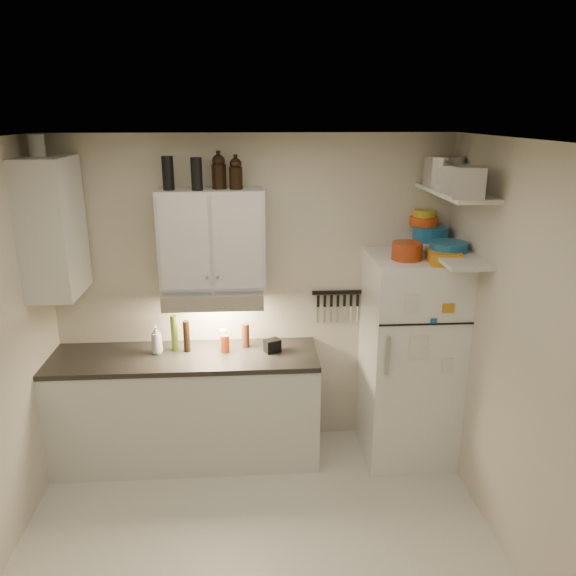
{
  "coord_description": "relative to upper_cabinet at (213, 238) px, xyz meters",
  "views": [
    {
      "loc": [
        -0.01,
        -2.9,
        2.74
      ],
      "look_at": [
        0.25,
        0.9,
        1.55
      ],
      "focal_mm": 35.0,
      "sensor_mm": 36.0,
      "label": 1
    }
  ],
  "objects": [
    {
      "name": "range_hood",
      "position": [
        0.0,
        -0.06,
        -0.44
      ],
      "size": [
        0.76,
        0.46,
        0.12
      ],
      "primitive_type": "cube",
      "color": "silver",
      "rests_on": "back_wall"
    },
    {
      "name": "knife_strip",
      "position": [
        1.0,
        0.15,
        -0.51
      ],
      "size": [
        0.42,
        0.02,
        0.03
      ],
      "primitive_type": "cube",
      "color": "black",
      "rests_on": "back_wall"
    },
    {
      "name": "growler_b",
      "position": [
        0.19,
        -0.03,
        0.49
      ],
      "size": [
        0.1,
        0.1,
        0.23
      ],
      "primitive_type": null,
      "rotation": [
        0.0,
        0.0,
        -0.0
      ],
      "color": "black",
      "rests_on": "upper_cabinet"
    },
    {
      "name": "soap_bottle",
      "position": [
        -0.46,
        -0.08,
        -0.77
      ],
      "size": [
        0.11,
        0.11,
        0.26
      ],
      "primitive_type": "imported",
      "rotation": [
        0.0,
        0.0,
        -0.09
      ],
      "color": "silver",
      "rests_on": "countertop"
    },
    {
      "name": "side_jar",
      "position": [
        -1.18,
        -0.11,
        0.7
      ],
      "size": [
        0.14,
        0.14,
        0.15
      ],
      "primitive_type": "cylinder",
      "rotation": [
        0.0,
        0.0,
        -0.24
      ],
      "color": "silver",
      "rests_on": "side_cabinet"
    },
    {
      "name": "thermos_a",
      "position": [
        -0.09,
        -0.08,
        0.49
      ],
      "size": [
        0.09,
        0.09,
        0.24
      ],
      "primitive_type": "cylinder",
      "rotation": [
        0.0,
        0.0,
        -0.17
      ],
      "color": "black",
      "rests_on": "upper_cabinet"
    },
    {
      "name": "bowl_yellow",
      "position": [
        1.67,
        0.1,
        0.16
      ],
      "size": [
        0.17,
        0.17,
        0.06
      ],
      "primitive_type": "cylinder",
      "color": "gold",
      "rests_on": "bowl_orange"
    },
    {
      "name": "vinegar_bottle",
      "position": [
        -0.23,
        -0.06,
        -0.78
      ],
      "size": [
        0.07,
        0.07,
        0.26
      ],
      "primitive_type": "cylinder",
      "rotation": [
        0.0,
        0.0,
        0.38
      ],
      "color": "black",
      "rests_on": "countertop"
    },
    {
      "name": "growler_a",
      "position": [
        0.07,
        -0.0,
        0.5
      ],
      "size": [
        0.14,
        0.14,
        0.26
      ],
      "primitive_type": null,
      "rotation": [
        0.0,
        0.0,
        0.29
      ],
      "color": "black",
      "rests_on": "upper_cabinet"
    },
    {
      "name": "pepper_mill",
      "position": [
        0.23,
        -0.0,
        -0.81
      ],
      "size": [
        0.07,
        0.07,
        0.2
      ],
      "primitive_type": "cylinder",
      "rotation": [
        0.0,
        0.0,
        -0.24
      ],
      "color": "#5D291C",
      "rests_on": "countertop"
    },
    {
      "name": "tin_a",
      "position": [
        1.71,
        -0.42,
        0.48
      ],
      "size": [
        0.24,
        0.23,
        0.19
      ],
      "primitive_type": "cube",
      "rotation": [
        0.0,
        0.0,
        -0.42
      ],
      "color": "#AAAAAD",
      "rests_on": "shelf_hi"
    },
    {
      "name": "plates",
      "position": [
        1.73,
        -0.33,
        -0.02
      ],
      "size": [
        0.33,
        0.33,
        0.07
      ],
      "primitive_type": "cylinder",
      "rotation": [
        0.0,
        0.0,
        0.24
      ],
      "color": "#185788",
      "rests_on": "shelf_lo"
    },
    {
      "name": "clear_bottle",
      "position": [
        0.06,
        -0.04,
        -0.82
      ],
      "size": [
        0.06,
        0.06,
        0.17
      ],
      "primitive_type": "cylinder",
      "rotation": [
        0.0,
        0.0,
        -0.15
      ],
      "color": "silver",
      "rests_on": "countertop"
    },
    {
      "name": "countertop",
      "position": [
        -0.25,
        -0.14,
        -0.93
      ],
      "size": [
        2.1,
        0.62,
        0.04
      ],
      "primitive_type": "cube",
      "color": "black",
      "rests_on": "base_cabinet"
    },
    {
      "name": "tin_b",
      "position": [
        1.7,
        -0.69,
        0.49
      ],
      "size": [
        0.26,
        0.26,
        0.2
      ],
      "primitive_type": "cube",
      "rotation": [
        0.0,
        0.0,
        -0.38
      ],
      "color": "#AAAAAD",
      "rests_on": "shelf_hi"
    },
    {
      "name": "caddy",
      "position": [
        0.45,
        -0.12,
        -0.85
      ],
      "size": [
        0.15,
        0.13,
        0.1
      ],
      "primitive_type": "cube",
      "rotation": [
        0.0,
        0.0,
        0.42
      ],
      "color": "black",
      "rests_on": "countertop"
    },
    {
      "name": "shelf_hi",
      "position": [
        1.75,
        -0.31,
        0.38
      ],
      "size": [
        0.3,
        0.95,
        0.03
      ],
      "primitive_type": "cube",
      "color": "silver",
      "rests_on": "right_wall"
    },
    {
      "name": "bowl_teal",
      "position": [
        1.71,
        0.03,
        0.01
      ],
      "size": [
        0.28,
        0.28,
        0.11
      ],
      "primitive_type": "cylinder",
      "color": "#185788",
      "rests_on": "shelf_lo"
    },
    {
      "name": "side_cabinet",
      "position": [
        -1.14,
        -0.14,
        0.12
      ],
      "size": [
        0.33,
        0.55,
        1.0
      ],
      "primitive_type": "cube",
      "color": "silver",
      "rests_on": "left_wall"
    },
    {
      "name": "base_cabinet",
      "position": [
        -0.25,
        -0.14,
        -1.39
      ],
      "size": [
        2.1,
        0.6,
        0.88
      ],
      "primitive_type": "cube",
      "color": "silver",
      "rests_on": "floor"
    },
    {
      "name": "fridge",
      "position": [
        1.55,
        -0.18,
        -0.98
      ],
      "size": [
        0.7,
        0.68,
        1.7
      ],
      "primitive_type": "cube",
      "color": "white",
      "rests_on": "floor"
    },
    {
      "name": "dutch_oven",
      "position": [
        1.44,
        -0.26,
        -0.06
      ],
      "size": [
        0.29,
        0.29,
        0.13
      ],
      "primitive_type": "cylinder",
      "rotation": [
        0.0,
        0.0,
        -0.39
      ],
      "color": "#9E3412",
      "rests_on": "fridge"
    },
    {
      "name": "spice_jar",
      "position": [
        1.52,
        -0.17,
        -0.08
      ],
      "size": [
        0.06,
        0.06,
        0.1
      ],
      "primitive_type": "cylinder",
      "rotation": [
        0.0,
        0.0,
        0.03
      ],
      "color": "silver",
      "rests_on": "fridge"
    },
    {
      "name": "red_jar",
      "position": [
        0.07,
        -0.09,
        -0.83
      ],
      "size": [
        0.08,
        0.08,
        0.14
      ],
      "primitive_type": "cylinder",
      "rotation": [
        0.0,
        0.0,
        -0.14
      ],
      "color": "#9E3412",
      "rests_on": "countertop"
    },
    {
      "name": "stock_pot",
      "position": [
        1.75,
        -0.04,
        0.5
      ],
      "size": [
        0.39,
        0.39,
        0.22
      ],
      "primitive_type": "cylinder",
      "rotation": [
        0.0,
        0.0,
        -0.39
      ],
      "color": "silver",
      "rests_on": "shelf_hi"
    },
    {
      "name": "floor",
      "position": [
        0.3,
        -1.33,
        -1.84
      ],
      "size": [
        3.2,
        3.0,
        0.02
      ],
      "primitive_type": "cube",
      "color": "beige",
      "rests_on": "ground"
    },
    {
      "name": "ceiling",
      "position": [
        0.3,
        -1.33,
        0.78
      ],
      "size": [
        3.2,
        3.0,
        0.02
      ],
      "primitive_type": "cube",
      "color": "white",
      "rests_on": "ground"
    },
    {
      "name": "upper_cabinet",
      "position": [
        0.0,
        0.0,
        0.0
      ],
      "size": [
        0.8,
        0.33,
        0.75
      ],
      "primitive_type": "cube",
      "color": "silver",
      "rests_on": "back_wall"
    },
    {
      "name": "bowl_orange",
      "position": [
        1.67,
        0.1,
        0.09
      ],
      "size": [
        0.22,
        0.22,
        0.07
      ],
      "primitive_type": "cylinder",
      "color": "#D44514",
      "rests_on": "bowl_teal"
    },
    {
      "name": "right_wall",
      "position": [
        1.91,
        -1.33,
        -0.53
      ],
      "size": [
        0.02,
        3.0,
        2.6
      ],
      "primitive_type": "cube",
      "color": "beige",
      "rests_on": "ground"
    },
    {
      "name": "back_wall",
      "position": [
        0.3,
        0.18,
        -0.53
      ],
      "size": [
        3.2,
        0.02,
        2.6
      ],
      "primitive_type": "cube",
      "color": "beige",
      "rests_on": "ground"
    },
    {
      "name": "thermos_b",
      "position": [
        -0.3,
        -0.04,
        0.5
      ],
      "size": [
        0.1,
        0.1,
        0.24
      ],
      "primitive_type": "cylinder",
      "rotation": [
        0.0,
        0.0,
        -0.18
      ],
      "color": "black",
      "rests_on": "upper_cabinet"
    },
    {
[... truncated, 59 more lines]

